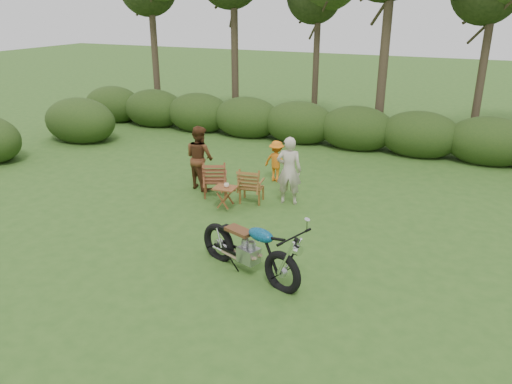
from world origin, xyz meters
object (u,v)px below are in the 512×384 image
at_px(lawn_chair_left, 216,196).
at_px(adult_a, 288,203).
at_px(lawn_chair_right, 252,202).
at_px(child, 276,181).
at_px(motorcycle, 249,272).
at_px(adult_b, 201,188).
at_px(side_table, 225,198).
at_px(cup, 227,185).

distance_m(lawn_chair_left, adult_a, 1.86).
bearing_deg(lawn_chair_right, child, -98.83).
distance_m(motorcycle, adult_b, 4.56).
height_order(adult_a, child, adult_a).
bearing_deg(adult_a, child, -69.36).
bearing_deg(lawn_chair_left, child, -146.30).
relative_size(lawn_chair_right, child, 0.78).
bearing_deg(child, lawn_chair_right, 99.71).
bearing_deg(adult_b, side_table, 162.37).
relative_size(lawn_chair_right, adult_a, 0.53).
relative_size(lawn_chair_left, cup, 7.62).
distance_m(cup, child, 2.39).
relative_size(lawn_chair_right, lawn_chair_left, 0.94).
relative_size(lawn_chair_right, adult_b, 0.53).
bearing_deg(lawn_chair_right, side_table, 52.18).
distance_m(motorcycle, child, 4.95).
bearing_deg(lawn_chair_left, lawn_chair_right, 154.92).
bearing_deg(lawn_chair_left, cup, 109.84).
bearing_deg(adult_a, lawn_chair_left, -2.61).
distance_m(lawn_chair_right, adult_a, 0.89).
relative_size(motorcycle, child, 1.99).
height_order(lawn_chair_left, side_table, side_table).
xyz_separation_m(lawn_chair_right, adult_a, (0.84, 0.29, 0.00)).
xyz_separation_m(cup, adult_a, (1.17, 0.95, -0.59)).
distance_m(side_table, child, 2.35).
bearing_deg(child, cup, 91.22).
height_order(cup, child, cup).
xyz_separation_m(motorcycle, lawn_chair_left, (-2.36, 3.11, 0.00)).
height_order(motorcycle, child, motorcycle).
xyz_separation_m(motorcycle, side_table, (-1.73, 2.44, 0.27)).
height_order(side_table, adult_b, adult_b).
relative_size(adult_a, child, 1.47).
xyz_separation_m(adult_a, adult_b, (-2.45, 0.04, 0.00)).
xyz_separation_m(lawn_chair_right, adult_b, (-1.61, 0.33, 0.00)).
bearing_deg(adult_b, lawn_chair_left, 172.68).
distance_m(adult_a, child, 1.59).
relative_size(adult_b, child, 1.47).
distance_m(lawn_chair_right, child, 1.63).
relative_size(cup, adult_a, 0.07).
height_order(side_table, child, child).
distance_m(lawn_chair_left, cup, 1.10).
relative_size(cup, child, 0.11).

